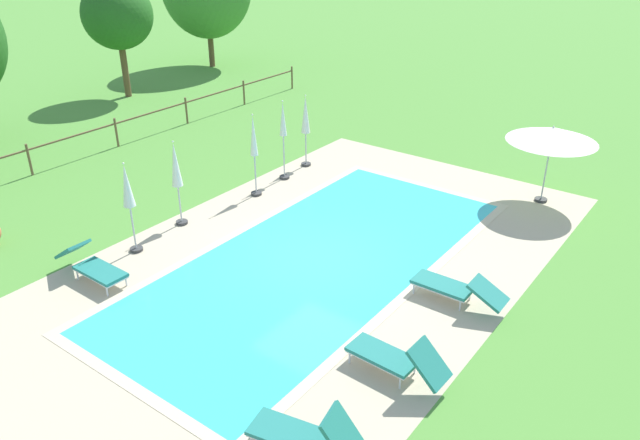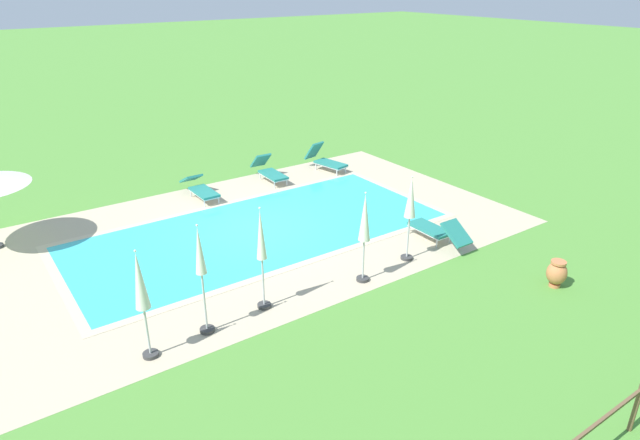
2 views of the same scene
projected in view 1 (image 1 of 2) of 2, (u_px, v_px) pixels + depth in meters
ground_plane at (317, 259)px, 15.03m from camera, size 160.00×160.00×0.00m
pool_deck_paving at (317, 259)px, 15.03m from camera, size 15.32×9.18×0.01m
swimming_pool_water at (317, 259)px, 15.03m from camera, size 10.93×4.79×0.01m
pool_coping_rim at (317, 259)px, 15.03m from camera, size 11.41×5.27×0.01m
sun_lounger_north_near_steps at (92, 265)px, 14.07m from camera, size 0.62×2.02×0.81m
sun_lounger_north_mid at (395, 358)px, 11.14m from camera, size 0.67×1.96×0.91m
sun_lounger_north_far at (455, 288)px, 13.26m from camera, size 0.62×2.07×0.72m
sun_lounger_north_end at (305, 435)px, 9.49m from camera, size 0.95×1.90×1.02m
patio_umbrella_open_foreground at (552, 135)px, 17.11m from camera, size 2.50×2.50×2.29m
patio_umbrella_closed_row_west at (283, 128)px, 18.80m from camera, size 0.32×0.32×2.53m
patio_umbrella_closed_row_mid_west at (254, 144)px, 17.69m from camera, size 0.32×0.32×2.49m
patio_umbrella_closed_row_centre at (306, 119)px, 19.81m from camera, size 0.32×0.32×2.39m
patio_umbrella_closed_row_mid_east at (128, 192)px, 14.68m from camera, size 0.32×0.32×2.36m
patio_umbrella_closed_row_east at (176, 170)px, 16.02m from camera, size 0.32×0.32×2.37m
perimeter_fence at (74, 141)px, 20.66m from camera, size 23.33×0.08×1.05m
tree_far_west at (117, 15)px, 26.51m from camera, size 3.04×3.04×5.06m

